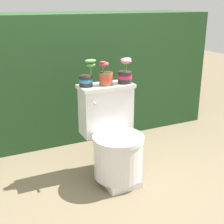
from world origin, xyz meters
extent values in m
plane|color=#75664C|center=(0.00, 0.00, 0.00)|extent=(12.00, 12.00, 0.00)
cube|color=#234723|center=(0.00, 1.35, 0.68)|extent=(3.39, 0.85, 1.35)
cube|color=silver|center=(0.10, 0.05, 0.03)|extent=(0.28, 0.36, 0.06)
cylinder|color=silver|center=(0.10, 0.05, 0.23)|extent=(0.41, 0.41, 0.33)
cylinder|color=silver|center=(0.10, 0.05, 0.41)|extent=(0.42, 0.42, 0.04)
cube|color=silver|center=(0.10, 0.29, 0.57)|extent=(0.44, 0.20, 0.41)
cube|color=silver|center=(0.10, 0.29, 0.79)|extent=(0.47, 0.22, 0.03)
cylinder|color=silver|center=(-0.06, 0.16, 0.69)|extent=(0.02, 0.05, 0.02)
cylinder|color=#262628|center=(-0.08, 0.31, 0.85)|extent=(0.11, 0.11, 0.09)
cylinder|color=#2D84BC|center=(-0.08, 0.31, 0.85)|extent=(0.11, 0.11, 0.03)
cylinder|color=#332319|center=(-0.08, 0.31, 0.89)|extent=(0.10, 0.10, 0.01)
cylinder|color=#4C753D|center=(-0.04, 0.29, 0.95)|extent=(0.01, 0.01, 0.11)
ellipsoid|color=#569342|center=(-0.04, 0.29, 1.02)|extent=(0.10, 0.07, 0.03)
cylinder|color=#4C753D|center=(-0.04, 0.29, 0.93)|extent=(0.01, 0.01, 0.08)
ellipsoid|color=#569342|center=(-0.04, 0.29, 0.98)|extent=(0.07, 0.05, 0.03)
cylinder|color=#9E5638|center=(0.09, 0.27, 0.86)|extent=(0.11, 0.11, 0.11)
cylinder|color=red|center=(0.09, 0.27, 0.86)|extent=(0.12, 0.12, 0.03)
cylinder|color=#332319|center=(0.09, 0.27, 0.91)|extent=(0.10, 0.10, 0.01)
cylinder|color=#4C753D|center=(0.07, 0.26, 0.94)|extent=(0.01, 0.01, 0.06)
ellipsoid|color=#93333D|center=(0.07, 0.26, 0.98)|extent=(0.09, 0.06, 0.04)
cylinder|color=#4C753D|center=(0.08, 0.29, 0.94)|extent=(0.01, 0.01, 0.06)
ellipsoid|color=#93333D|center=(0.08, 0.29, 0.99)|extent=(0.08, 0.06, 0.03)
cylinder|color=#4C753D|center=(0.05, 0.26, 0.95)|extent=(0.01, 0.01, 0.08)
ellipsoid|color=#93333D|center=(0.05, 0.26, 1.00)|extent=(0.05, 0.04, 0.02)
cylinder|color=#262628|center=(0.26, 0.27, 0.85)|extent=(0.12, 0.12, 0.10)
cylinder|color=#D1234C|center=(0.26, 0.27, 0.86)|extent=(0.12, 0.12, 0.03)
cylinder|color=#332319|center=(0.26, 0.27, 0.90)|extent=(0.11, 0.11, 0.01)
cylinder|color=#4C753D|center=(0.26, 0.24, 0.94)|extent=(0.01, 0.01, 0.08)
ellipsoid|color=#B26B75|center=(0.26, 0.24, 1.00)|extent=(0.09, 0.07, 0.04)
cylinder|color=#4C753D|center=(0.27, 0.26, 0.95)|extent=(0.01, 0.01, 0.10)
ellipsoid|color=#B26B75|center=(0.27, 0.26, 1.01)|extent=(0.09, 0.06, 0.02)
cylinder|color=#4C753D|center=(0.25, 0.26, 0.95)|extent=(0.01, 0.01, 0.09)
ellipsoid|color=#B26B75|center=(0.25, 0.26, 1.01)|extent=(0.07, 0.05, 0.03)
camera|label=1|loc=(-0.95, -2.04, 1.47)|focal=50.00mm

